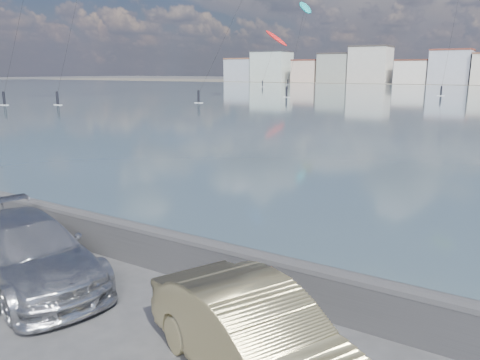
% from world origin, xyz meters
% --- Properties ---
extents(ground, '(700.00, 700.00, 0.00)m').
position_xyz_m(ground, '(0.00, 0.00, 0.00)').
color(ground, '#333335').
rests_on(ground, ground).
extents(seawall, '(400.00, 0.36, 1.08)m').
position_xyz_m(seawall, '(0.00, 2.70, 0.58)').
color(seawall, '#28282B').
rests_on(seawall, ground).
extents(car_silver, '(5.69, 3.46, 1.54)m').
position_xyz_m(car_silver, '(-2.54, 0.51, 0.77)').
color(car_silver, '#B4B6BD').
rests_on(car_silver, ground).
extents(car_champagne, '(4.83, 3.36, 1.51)m').
position_xyz_m(car_champagne, '(3.65, 0.25, 0.75)').
color(car_champagne, tan).
rests_on(car_champagne, ground).
extents(kitesurfer_11, '(6.22, 12.68, 18.94)m').
position_xyz_m(kitesurfer_11, '(-33.45, 82.52, 16.49)').
color(kitesurfer_11, '#19BFBF').
rests_on(kitesurfer_11, ground).
extents(kitesurfer_12, '(9.79, 18.22, 18.51)m').
position_xyz_m(kitesurfer_12, '(-68.84, 137.68, 15.26)').
color(kitesurfer_12, red).
rests_on(kitesurfer_12, ground).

